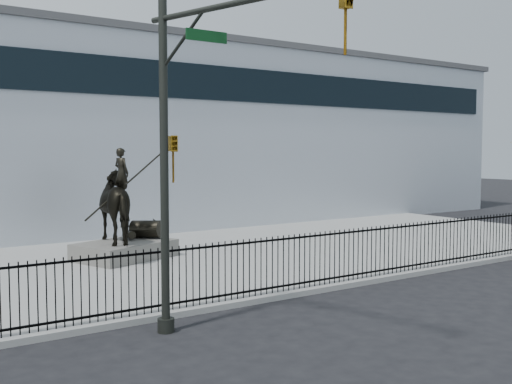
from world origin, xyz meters
TOP-DOWN VIEW (x-y plane):
  - ground at (0.00, 0.00)m, footprint 120.00×120.00m
  - plaza at (0.00, 7.00)m, footprint 30.00×12.00m
  - building at (0.00, 20.00)m, footprint 44.00×14.00m
  - picket_fence at (0.00, 1.25)m, footprint 22.10×0.10m
  - statue_plinth at (-4.73, 8.19)m, footprint 3.67×3.09m
  - equestrian_statue at (-4.67, 8.21)m, footprint 3.80×3.05m
  - traffic_signal_left at (-6.75, -0.62)m, footprint 1.52×4.84m

SIDE VIEW (x-z plane):
  - ground at x=0.00m, z-range 0.00..0.00m
  - plaza at x=0.00m, z-range 0.00..0.15m
  - statue_plinth at x=-4.73m, z-range 0.15..0.74m
  - picket_fence at x=0.00m, z-range 0.15..1.65m
  - equestrian_statue at x=-4.67m, z-range 0.27..3.67m
  - traffic_signal_left at x=-6.75m, z-range 0.53..7.53m
  - building at x=0.00m, z-range 0.00..9.00m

